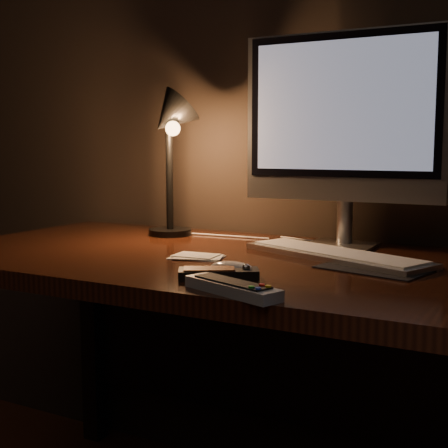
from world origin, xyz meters
The scene contains 10 objects.
desk centered at (0.00, 1.93, 0.62)m, with size 1.60×0.75×0.75m.
monitor centered at (0.14, 2.10, 1.07)m, with size 0.51×0.15×0.54m.
keyboard centered at (0.17, 1.94, 0.76)m, with size 0.47×0.13×0.02m, color silver.
mousepad centered at (0.29, 1.87, 0.75)m, with size 0.22×0.17×0.00m, color black.
mouse centered at (0.05, 1.67, 0.76)m, with size 0.10×0.05×0.02m, color white.
media_remote centered at (0.04, 1.62, 0.76)m, with size 0.16×0.13×0.03m.
tv_remote centered at (0.13, 1.52, 0.76)m, with size 0.21×0.12×0.03m.
papers centered at (-0.11, 1.80, 0.75)m, with size 0.12×0.08×0.01m, color white.
desk_lamp centered at (-0.34, 2.04, 1.03)m, with size 0.21×0.22×0.42m.
cable centered at (-0.08, 2.13, 0.75)m, with size 0.00×0.00×0.54m, color white.
Camera 1 is at (0.62, 0.57, 1.01)m, focal length 50.00 mm.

